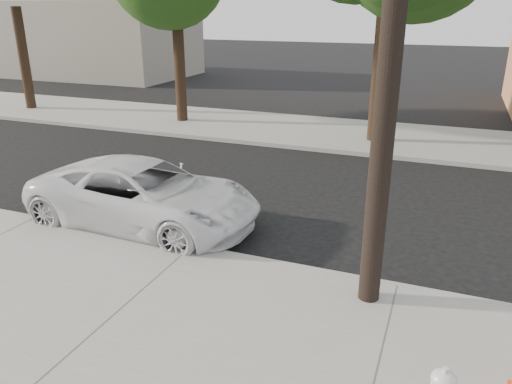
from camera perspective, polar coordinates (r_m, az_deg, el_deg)
ground at (r=11.87m, az=-2.48°, el=-2.59°), size 120.00×120.00×0.00m
near_sidewalk at (r=8.54m, az=-14.50°, el=-12.61°), size 90.00×4.40×0.15m
far_sidewalk at (r=19.54m, az=7.68°, el=6.76°), size 90.00×5.00×0.15m
curb_near at (r=10.13m, az=-7.31°, el=-6.51°), size 90.00×0.12×0.16m
building_far at (r=38.74m, az=-18.53°, el=16.29°), size 14.00×8.00×5.00m
utility_pole at (r=7.32m, az=15.63°, el=20.21°), size 1.40×0.34×9.00m
police_cruiser at (r=11.32m, az=-12.65°, el=-0.29°), size 5.32×2.60×1.46m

